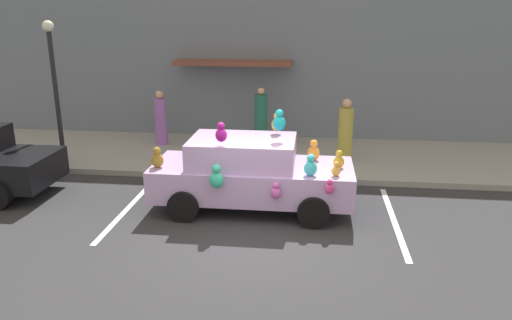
{
  "coord_description": "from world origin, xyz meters",
  "views": [
    {
      "loc": [
        1.01,
        -8.48,
        4.14
      ],
      "look_at": [
        -0.22,
        1.92,
        0.9
      ],
      "focal_mm": 34.51,
      "sensor_mm": 36.0,
      "label": 1
    }
  ],
  "objects": [
    {
      "name": "ground_plane",
      "position": [
        0.0,
        0.0,
        0.0
      ],
      "size": [
        60.0,
        60.0,
        0.0
      ],
      "primitive_type": "plane",
      "color": "#2D2D30"
    },
    {
      "name": "parking_stripe_rear",
      "position": [
        -2.9,
        1.0,
        0.0
      ],
      "size": [
        0.12,
        3.6,
        0.01
      ],
      "primitive_type": "cube",
      "color": "silver",
      "rests_on": "ground"
    },
    {
      "name": "storefront_building",
      "position": [
        -0.01,
        7.14,
        3.19
      ],
      "size": [
        24.0,
        1.25,
        6.4
      ],
      "color": "slate",
      "rests_on": "ground"
    },
    {
      "name": "pedestrian_by_lamp",
      "position": [
        -0.52,
        5.74,
        0.96
      ],
      "size": [
        0.38,
        0.38,
        1.77
      ],
      "color": "#23604F",
      "rests_on": "sidewalk"
    },
    {
      "name": "sidewalk",
      "position": [
        0.0,
        5.0,
        0.07
      ],
      "size": [
        24.0,
        4.0,
        0.15
      ],
      "primitive_type": "cube",
      "color": "gray",
      "rests_on": "ground"
    },
    {
      "name": "pedestrian_near_shopfront",
      "position": [
        -3.57,
        5.65,
        0.91
      ],
      "size": [
        0.36,
        0.36,
        1.64
      ],
      "color": "#975CB2",
      "rests_on": "sidewalk"
    },
    {
      "name": "teddy_bear_on_sidewalk",
      "position": [
        -1.25,
        3.63,
        0.41
      ],
      "size": [
        0.3,
        0.25,
        0.57
      ],
      "color": "beige",
      "rests_on": "sidewalk"
    },
    {
      "name": "pedestrian_walking_past",
      "position": [
        1.89,
        4.52,
        0.94
      ],
      "size": [
        0.39,
        0.39,
        1.71
      ],
      "color": "#ADA03E",
      "rests_on": "sidewalk"
    },
    {
      "name": "plush_covered_car",
      "position": [
        -0.26,
        1.31,
        0.8
      ],
      "size": [
        4.21,
        2.03,
        2.2
      ],
      "color": "#BA97CA",
      "rests_on": "ground"
    },
    {
      "name": "street_lamp_post",
      "position": [
        -5.63,
        3.5,
        2.43
      ],
      "size": [
        0.28,
        0.28,
        3.7
      ],
      "color": "black",
      "rests_on": "sidewalk"
    },
    {
      "name": "parking_stripe_front",
      "position": [
        2.73,
        1.0,
        0.0
      ],
      "size": [
        0.12,
        3.6,
        0.01
      ],
      "primitive_type": "cube",
      "color": "silver",
      "rests_on": "ground"
    }
  ]
}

